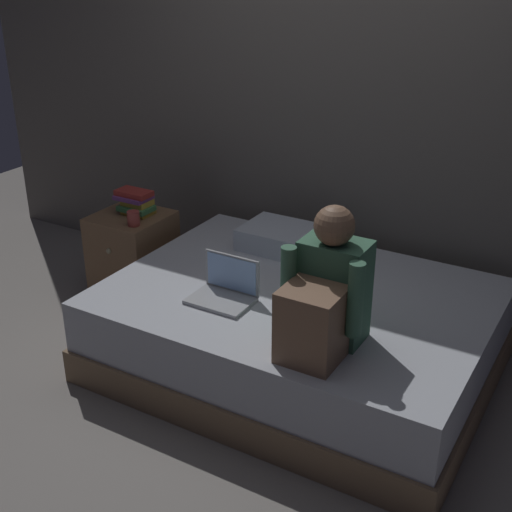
# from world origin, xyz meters

# --- Properties ---
(ground_plane) EXTENTS (8.00, 8.00, 0.00)m
(ground_plane) POSITION_xyz_m (0.00, 0.00, 0.00)
(ground_plane) COLOR gray
(wall_back) EXTENTS (5.60, 0.10, 2.70)m
(wall_back) POSITION_xyz_m (0.00, 1.20, 1.35)
(wall_back) COLOR #605B56
(wall_back) RESTS_ON ground_plane
(bed) EXTENTS (2.00, 1.50, 0.47)m
(bed) POSITION_xyz_m (0.20, 0.30, 0.23)
(bed) COLOR #7A6047
(bed) RESTS_ON ground_plane
(nightstand) EXTENTS (0.44, 0.46, 0.58)m
(nightstand) POSITION_xyz_m (-1.10, 0.50, 0.29)
(nightstand) COLOR brown
(nightstand) RESTS_ON ground_plane
(person_sitting) EXTENTS (0.39, 0.44, 0.66)m
(person_sitting) POSITION_xyz_m (0.54, -0.11, 0.72)
(person_sitting) COLOR #38664C
(person_sitting) RESTS_ON bed
(laptop) EXTENTS (0.32, 0.23, 0.22)m
(laptop) POSITION_xyz_m (-0.09, 0.03, 0.53)
(laptop) COLOR #9EA0A5
(laptop) RESTS_ON bed
(pillow) EXTENTS (0.56, 0.36, 0.13)m
(pillow) POSITION_xyz_m (-0.10, 0.75, 0.54)
(pillow) COLOR silver
(pillow) RESTS_ON bed
(book_stack) EXTENTS (0.24, 0.16, 0.15)m
(book_stack) POSITION_xyz_m (-1.08, 0.54, 0.65)
(book_stack) COLOR gold
(book_stack) RESTS_ON nightstand
(mug) EXTENTS (0.08, 0.08, 0.09)m
(mug) POSITION_xyz_m (-0.97, 0.38, 0.62)
(mug) COLOR #933833
(mug) RESTS_ON nightstand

